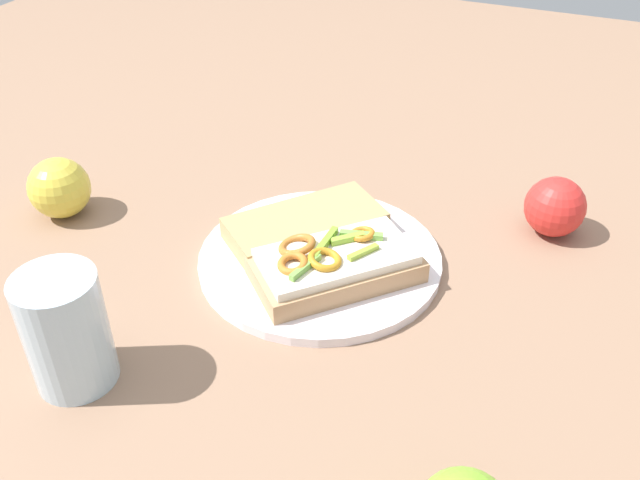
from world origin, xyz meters
TOP-DOWN VIEW (x-y plane):
  - ground_plane at (0.00, 0.00)m, footprint 2.00×2.00m
  - plate at (0.00, 0.00)m, footprint 0.26×0.26m
  - sandwich at (-0.03, 0.03)m, footprint 0.18×0.18m
  - bread_slice_side at (0.03, -0.03)m, footprint 0.17×0.19m
  - apple_0 at (0.32, 0.03)m, footprint 0.08×0.08m
  - apple_2 at (-0.22, -0.16)m, footprint 0.10×0.10m
  - drinking_glass at (0.13, 0.24)m, footprint 0.07×0.07m

SIDE VIEW (x-z plane):
  - ground_plane at x=0.00m, z-range 0.00..0.00m
  - plate at x=0.00m, z-range 0.00..0.01m
  - bread_slice_side at x=0.03m, z-range 0.01..0.04m
  - sandwich at x=-0.03m, z-range 0.00..0.05m
  - apple_2 at x=-0.22m, z-range 0.00..0.07m
  - apple_0 at x=0.32m, z-range 0.00..0.07m
  - drinking_glass at x=0.13m, z-range 0.00..0.11m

